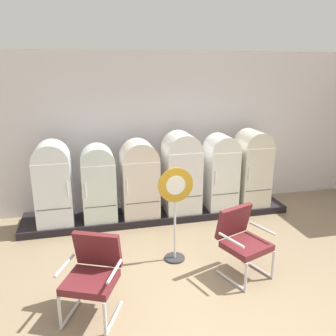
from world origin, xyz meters
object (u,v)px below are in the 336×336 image
Objects in this scene: refrigerator_2 at (139,176)px; sign_stand at (175,213)px; armchair_left at (93,271)px; refrigerator_0 at (53,181)px; refrigerator_3 at (181,170)px; refrigerator_1 at (99,181)px; armchair_right at (242,238)px; refrigerator_4 at (221,170)px; refrigerator_5 at (252,165)px.

refrigerator_2 reaches higher than sign_stand.
refrigerator_0 is at bearing 103.57° from armchair_left.
armchair_left is (-1.80, -2.51, -0.40)m from refrigerator_3.
refrigerator_3 reaches higher than refrigerator_1.
refrigerator_0 is at bearing 139.96° from sign_stand.
refrigerator_1 is 0.90× the size of refrigerator_3.
sign_stand is at bearing 145.52° from armchair_right.
refrigerator_2 is 1.60m from sign_stand.
refrigerator_4 is 2.05m from sign_stand.
refrigerator_0 is 2.60m from armchair_left.
refrigerator_2 is at bearing -179.01° from refrigerator_3.
refrigerator_0 reaches higher than refrigerator_1.
refrigerator_3 is 0.81m from refrigerator_4.
refrigerator_2 reaches higher than armchair_right.
refrigerator_0 is 0.96× the size of refrigerator_3.
refrigerator_5 is (0.70, 0.04, 0.03)m from refrigerator_4.
refrigerator_2 is 0.97× the size of sign_stand.
armchair_left is at bearing -142.82° from refrigerator_5.
refrigerator_1 reaches higher than armchair_left.
refrigerator_1 is at bearing 124.69° from sign_stand.
refrigerator_0 is 1.07× the size of refrigerator_1.
refrigerator_3 is 1.01× the size of refrigerator_5.
refrigerator_5 is at bearing 37.62° from sign_stand.
refrigerator_2 is at bearing 2.20° from refrigerator_1.
armchair_right is at bearing -119.35° from refrigerator_5.
armchair_right is at bearing -34.48° from sign_stand.
refrigerator_1 is 0.77m from refrigerator_2.
refrigerator_3 is (1.60, 0.04, 0.08)m from refrigerator_1.
refrigerator_3 reaches higher than refrigerator_0.
refrigerator_0 is 2.40m from refrigerator_3.
refrigerator_1 reaches higher than armchair_right.
sign_stand is at bearing -79.33° from refrigerator_2.
refrigerator_3 is 1.57× the size of armchair_left.
refrigerator_0 reaches higher than sign_stand.
refrigerator_3 is 1.51m from refrigerator_5.
armchair_left is at bearing -136.55° from refrigerator_4.
refrigerator_1 is 1.41× the size of armchair_left.
sign_stand is (-0.54, -1.58, -0.17)m from refrigerator_3.
refrigerator_3 is at bearing 97.89° from armchair_right.
sign_stand is at bearing 36.45° from armchair_left.
armchair_left and armchair_right have the same top height.
refrigerator_5 reaches higher than refrigerator_4.
armchair_left is 0.66× the size of sign_stand.
refrigerator_5 is (1.51, -0.00, -0.01)m from refrigerator_3.
refrigerator_5 reaches higher than sign_stand.
armchair_left is (-2.61, -2.47, -0.36)m from refrigerator_4.
refrigerator_5 reaches higher than armchair_left.
armchair_left is at bearing -111.14° from refrigerator_2.
armchair_right is (1.90, -2.11, -0.32)m from refrigerator_1.
refrigerator_4 is (0.81, -0.04, -0.04)m from refrigerator_3.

